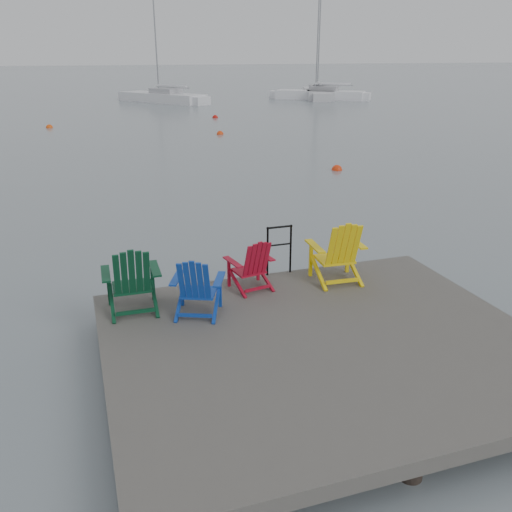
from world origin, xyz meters
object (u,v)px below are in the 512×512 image
object	(u,v)px
handrail	(279,245)
buoy_b	(49,128)
buoy_d	(215,118)
chair_blue	(197,286)
sailboat_far	(320,95)
sailboat_mid	(318,94)
chair_green	(132,279)
buoy_c	(220,134)
buoy_a	(337,170)
chair_red	(252,264)
sailboat_near	(163,98)
chair_yellow	(338,251)

from	to	relation	value
handrail	buoy_b	world-z (taller)	handrail
handrail	buoy_d	xyz separation A→B (m)	(6.20, 28.85, -1.04)
chair_blue	sailboat_far	size ratio (longest dim) A/B	0.08
sailboat_mid	buoy_d	bearing A→B (deg)	-115.44
handrail	buoy_b	size ratio (longest dim) A/B	2.22
chair_green	sailboat_mid	bearing A→B (deg)	63.87
sailboat_far	buoy_d	size ratio (longest dim) A/B	29.85
buoy_c	sailboat_mid	bearing A→B (deg)	54.07
sailboat_mid	buoy_c	world-z (taller)	sailboat_mid
handrail	buoy_a	bearing A→B (deg)	58.45
chair_red	sailboat_near	distance (m)	43.30
chair_blue	buoy_a	size ratio (longest dim) A/B	2.36
chair_yellow	sailboat_mid	distance (m)	47.84
chair_blue	chair_yellow	size ratio (longest dim) A/B	0.85
sailboat_far	sailboat_near	bearing A→B (deg)	121.87
chair_red	buoy_d	bearing A→B (deg)	66.25
buoy_b	sailboat_near	bearing A→B (deg)	58.81
chair_red	sailboat_near	size ratio (longest dim) A/B	0.07
buoy_a	buoy_c	world-z (taller)	buoy_a
chair_red	buoy_a	distance (m)	12.75
chair_green	sailboat_near	xyz separation A→B (m)	(7.49, 43.17, -0.70)
chair_red	chair_blue	bearing A→B (deg)	-159.63
chair_green	sailboat_far	distance (m)	47.38
chair_blue	sailboat_mid	distance (m)	49.39
handrail	chair_red	distance (m)	0.85
buoy_a	buoy_c	bearing A→B (deg)	99.30
chair_red	sailboat_far	xyz separation A→B (m)	(20.44, 41.51, -0.60)
handrail	sailboat_mid	distance (m)	47.58
sailboat_near	sailboat_mid	bearing A→B (deg)	-32.23
chair_green	buoy_d	bearing A→B (deg)	74.99
handrail	buoy_c	world-z (taller)	handrail
chair_green	chair_blue	bearing A→B (deg)	-23.14
handrail	chair_green	bearing A→B (deg)	-164.57
chair_green	chair_yellow	xyz separation A→B (m)	(3.49, 0.07, 0.02)
chair_green	chair_red	bearing A→B (deg)	8.18
sailboat_near	buoy_d	size ratio (longest dim) A/B	31.75
sailboat_far	buoy_b	world-z (taller)	sailboat_far
chair_yellow	buoy_a	xyz separation A→B (m)	(5.41, 10.83, -1.07)
chair_green	handrail	bearing A→B (deg)	17.10
buoy_a	sailboat_near	bearing A→B (deg)	92.52
sailboat_near	sailboat_far	bearing A→B (deg)	-39.75
sailboat_near	buoy_d	distance (m)	13.66
chair_red	buoy_b	world-z (taller)	chair_red
buoy_c	chair_red	bearing A→B (deg)	-103.45
chair_yellow	buoy_d	world-z (taller)	chair_yellow
buoy_b	buoy_d	bearing A→B (deg)	10.13
chair_blue	buoy_a	world-z (taller)	chair_blue
handrail	chair_blue	world-z (taller)	chair_blue
sailboat_near	sailboat_far	world-z (taller)	sailboat_near
buoy_a	buoy_d	world-z (taller)	buoy_a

